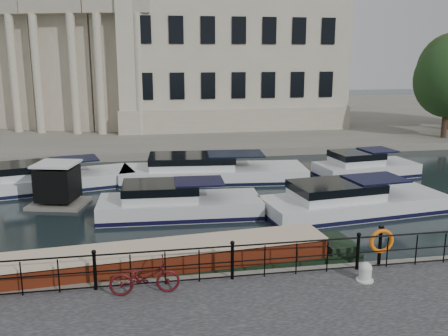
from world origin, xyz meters
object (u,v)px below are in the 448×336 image
at_px(bicycle, 145,277).
at_px(life_ring_post, 381,242).
at_px(mooring_bollard, 365,272).
at_px(narrowboat, 169,269).
at_px(harbour_hut, 58,186).

relative_size(bicycle, life_ring_post, 1.48).
xyz_separation_m(bicycle, mooring_bollard, (6.49, -0.30, -0.24)).
distance_m(mooring_bollard, life_ring_post, 1.40).
height_order(bicycle, narrowboat, bicycle).
relative_size(mooring_bollard, harbour_hut, 0.19).
distance_m(bicycle, mooring_bollard, 6.50).
height_order(mooring_bollard, narrowboat, narrowboat).
bearing_deg(mooring_bollard, bicycle, 177.34).
distance_m(mooring_bollard, narrowboat, 6.14).
height_order(mooring_bollard, life_ring_post, life_ring_post).
bearing_deg(bicycle, harbour_hut, 18.93).
xyz_separation_m(narrowboat, harbour_hut, (-4.70, 9.14, 0.59)).
bearing_deg(bicycle, mooring_bollard, -93.12).
bearing_deg(harbour_hut, bicycle, -56.18).
distance_m(mooring_bollard, harbour_hut, 15.42).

